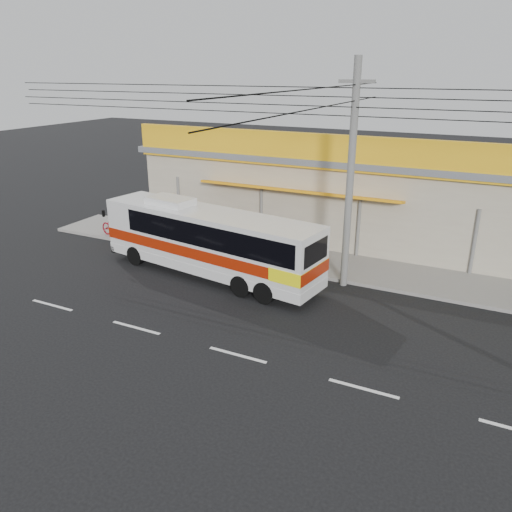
{
  "coord_description": "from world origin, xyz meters",
  "views": [
    {
      "loc": [
        6.49,
        -14.42,
        8.41
      ],
      "look_at": [
        -1.57,
        2.0,
        1.55
      ],
      "focal_mm": 35.0,
      "sensor_mm": 36.0,
      "label": 1
    }
  ],
  "objects_px": {
    "motorbike_red": "(115,227)",
    "utility_pole": "(355,101)",
    "coach_bus": "(212,239)",
    "motorbike_dark": "(133,230)"
  },
  "relations": [
    {
      "from": "coach_bus",
      "to": "motorbike_dark",
      "type": "bearing_deg",
      "value": 169.77
    },
    {
      "from": "motorbike_red",
      "to": "utility_pole",
      "type": "xyz_separation_m",
      "value": [
        12.51,
        -0.44,
        6.66
      ]
    },
    {
      "from": "motorbike_dark",
      "to": "motorbike_red",
      "type": "bearing_deg",
      "value": 80.63
    },
    {
      "from": "motorbike_red",
      "to": "motorbike_dark",
      "type": "relative_size",
      "value": 1.12
    },
    {
      "from": "coach_bus",
      "to": "utility_pole",
      "type": "xyz_separation_m",
      "value": [
        5.35,
        1.59,
        5.64
      ]
    },
    {
      "from": "motorbike_dark",
      "to": "coach_bus",
      "type": "bearing_deg",
      "value": -118.24
    },
    {
      "from": "coach_bus",
      "to": "motorbike_dark",
      "type": "height_order",
      "value": "coach_bus"
    },
    {
      "from": "coach_bus",
      "to": "utility_pole",
      "type": "height_order",
      "value": "utility_pole"
    },
    {
      "from": "motorbike_dark",
      "to": "utility_pole",
      "type": "relative_size",
      "value": 0.05
    },
    {
      "from": "coach_bus",
      "to": "motorbike_dark",
      "type": "relative_size",
      "value": 5.91
    }
  ]
}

